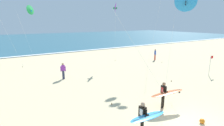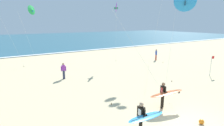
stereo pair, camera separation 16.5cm
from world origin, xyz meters
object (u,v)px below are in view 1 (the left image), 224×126
Objects in this scene: surfer_lead at (165,93)px; kite_delta_emerald_near at (30,10)px; bystander_blue_top at (155,55)px; surfer_trailing at (145,116)px; lifeguard_flag at (210,63)px; kite_delta_cobalt_mid at (185,1)px; beach_ball at (202,121)px; bystander_purple_top at (63,71)px; kite_delta_violet_distant at (115,7)px.

kite_delta_emerald_near reaches higher than surfer_lead.
kite_delta_emerald_near is 17.77m from bystander_blue_top.
kite_delta_emerald_near is at bearing 95.00° from surfer_trailing.
lifeguard_flag reaches higher than bystander_blue_top.
surfer_trailing is at bearing -169.40° from kite_delta_cobalt_mid.
kite_delta_cobalt_mid is 16.80m from bystander_blue_top.
beach_ball is at bearing -152.03° from lifeguard_flag.
kite_delta_cobalt_mid is at bearing -70.60° from bystander_purple_top.
kite_delta_emerald_near is at bearing 104.03° from beach_ball.
surfer_trailing is at bearing -154.36° from surfer_lead.
kite_delta_emerald_near reaches higher than beach_ball.
surfer_lead reaches higher than beach_ball.
kite_delta_cobalt_mid is at bearing 105.39° from beach_ball.
beach_ball is at bearing -80.00° from surfer_lead.
kite_delta_emerald_near reaches higher than surfer_trailing.
kite_delta_cobalt_mid is at bearing -130.97° from bystander_blue_top.
surfer_trailing is 20.56m from kite_delta_emerald_near.
kite_delta_emerald_near is 26.87× the size of beach_ball.
kite_delta_cobalt_mid is at bearing -76.07° from kite_delta_emerald_near.
surfer_lead is 2.51m from beach_ball.
kite_delta_violet_distant is 28.27× the size of beach_ball.
kite_delta_violet_distant reaches higher than beach_ball.
lifeguard_flag is (-0.76, -8.48, 0.45)m from bystander_blue_top.
kite_delta_emerald_near is 19.65m from kite_delta_cobalt_mid.
bystander_purple_top is 12.39m from beach_ball.
beach_ball is (0.41, -2.31, -0.91)m from surfer_lead.
bystander_blue_top is (13.39, 12.51, -0.23)m from surfer_trailing.
surfer_lead is at bearing -108.93° from kite_delta_violet_distant.
bystander_purple_top is at bearing 110.99° from surfer_lead.
bystander_purple_top is 1.00× the size of bystander_blue_top.
lifeguard_flag is 7.50× the size of beach_ball.
bystander_purple_top is 14.89m from lifeguard_flag.
lifeguard_flag is at bearing 15.06° from surfer_lead.
kite_delta_cobalt_mid is (0.01, -0.88, 5.42)m from surfer_lead.
kite_delta_emerald_near is (-4.72, 18.19, 5.85)m from surfer_lead.
surfer_lead is 8.35× the size of beach_ball.
surfer_trailing is 13.25m from lifeguard_flag.
surfer_trailing is at bearing -162.30° from lifeguard_flag.
surfer_trailing is 1.02× the size of lifeguard_flag.
surfer_trailing is 16.63m from kite_delta_violet_distant.
kite_delta_cobalt_mid is 25.22× the size of beach_ball.
lifeguard_flag reaches higher than beach_ball.
bystander_blue_top is at bearing 53.27° from beach_ball.
kite_delta_cobalt_mid is (4.73, -19.07, -0.43)m from kite_delta_emerald_near.
surfer_trailing is 10.86m from bystander_purple_top.
bystander_blue_top is at bearing 43.06° from surfer_trailing.
surfer_lead is 5.49m from kite_delta_cobalt_mid.
beach_ball is (5.12, -20.50, -6.75)m from kite_delta_emerald_near.
bystander_blue_top is 8.53m from lifeguard_flag.
kite_delta_violet_distant reaches higher than bystander_purple_top.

